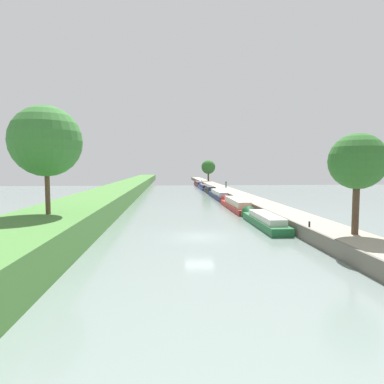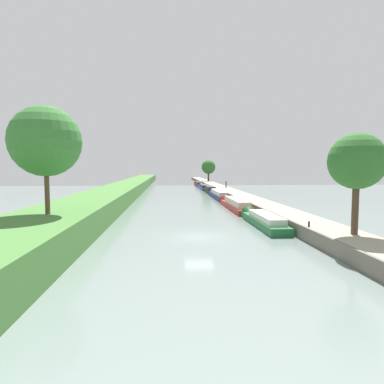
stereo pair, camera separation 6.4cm
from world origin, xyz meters
TOP-DOWN VIEW (x-y plane):
  - ground_plane at (0.00, 0.00)m, footprint 160.00×160.00m
  - left_grassy_bank at (-12.14, 0.00)m, footprint 6.86×260.00m
  - right_towpath at (10.57, 0.00)m, footprint 3.71×260.00m
  - stone_quay at (8.59, 0.00)m, footprint 0.25×260.00m
  - narrowboat_green at (7.15, 5.25)m, footprint 2.03×11.99m
  - narrowboat_red at (7.06, 19.08)m, footprint 2.15×15.21m
  - narrowboat_navy at (7.09, 35.85)m, footprint 1.88×16.75m
  - narrowboat_black at (7.24, 50.09)m, footprint 1.98×10.92m
  - narrowboat_blue at (7.16, 62.96)m, footprint 2.19×13.88m
  - narrowboat_maroon at (7.20, 78.79)m, footprint 2.01×14.88m
  - tree_rightbank_near at (11.05, -5.13)m, footprint 4.09×4.09m
  - tree_rightbank_midnear at (11.67, 88.47)m, footprint 4.97×4.97m
  - tree_leftbank_downstream at (-12.10, -1.92)m, footprint 5.45×5.45m
  - person_walking at (11.24, 49.99)m, footprint 0.34×0.34m
  - mooring_bollard_near at (9.01, -1.91)m, footprint 0.16×0.16m
  - mooring_bollard_far at (9.01, 85.78)m, footprint 0.16×0.16m

SIDE VIEW (x-z plane):
  - ground_plane at x=0.00m, z-range 0.00..0.00m
  - narrowboat_blue at x=7.16m, z-range -0.53..1.55m
  - narrowboat_green at x=7.15m, z-range -0.41..1.54m
  - right_towpath at x=10.57m, z-range 0.00..1.14m
  - narrowboat_maroon at x=7.20m, z-range -0.39..1.53m
  - stone_quay at x=8.59m, z-range 0.00..1.19m
  - narrowboat_black at x=7.24m, z-range -0.45..1.68m
  - narrowboat_red at x=7.06m, z-range -0.49..1.77m
  - narrowboat_navy at x=7.09m, z-range -0.38..1.70m
  - left_grassy_bank at x=-12.14m, z-range 0.00..2.42m
  - mooring_bollard_near at x=9.01m, z-range 1.14..1.59m
  - mooring_bollard_far at x=9.01m, z-range 1.14..1.59m
  - person_walking at x=11.24m, z-range 1.18..2.84m
  - tree_rightbank_midnear at x=11.67m, z-range 2.35..9.80m
  - tree_rightbank_near at x=11.05m, z-range 2.76..10.20m
  - tree_leftbank_downstream at x=-12.10m, z-range 3.88..12.27m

